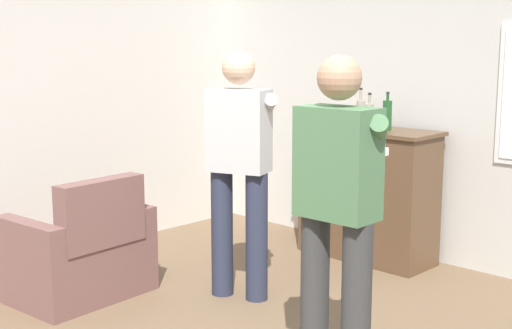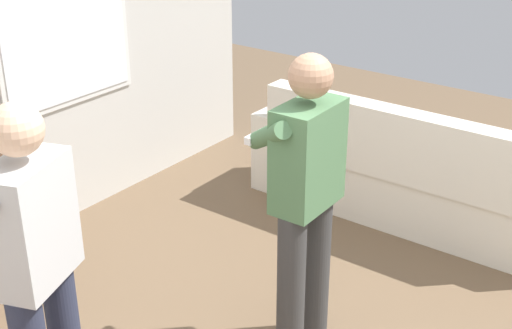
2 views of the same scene
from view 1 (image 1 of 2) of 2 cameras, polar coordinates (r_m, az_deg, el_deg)
The scene contains 8 objects.
wall_back_with_window at distance 5.61m, azimuth 17.68°, elevation 5.88°, with size 5.20×0.15×2.80m.
armchair at distance 5.06m, azimuth -13.75°, elevation -7.12°, with size 0.71×0.93×0.85m.
sideboard_cabinet at distance 5.80m, azimuth 8.91°, elevation -2.31°, with size 1.13×0.49×1.06m.
bottle_wine_green at distance 5.61m, azimuth 10.45°, elevation 3.93°, with size 0.07×0.07×0.30m.
bottle_liquor_amber at distance 5.81m, azimuth 8.35°, elevation 4.15°, with size 0.06×0.06×0.31m.
bottle_spirits_clear at distance 5.71m, azimuth 9.05°, elevation 3.93°, with size 0.06×0.06×0.28m.
person_standing_left at distance 4.78m, azimuth -1.32°, elevation 0.15°, with size 0.52×0.52×1.68m.
person_standing_right at distance 3.56m, azimuth 6.60°, elevation -3.30°, with size 0.56×0.48×1.68m.
Camera 1 is at (2.49, -2.36, 1.75)m, focal length 50.00 mm.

